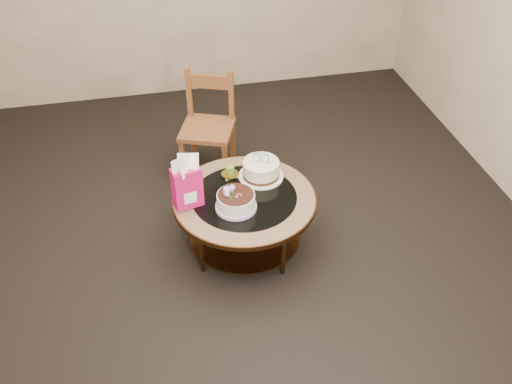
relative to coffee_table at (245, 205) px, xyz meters
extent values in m
plane|color=black|center=(0.00, 0.00, -0.38)|extent=(5.00, 5.00, 0.00)
cylinder|color=#513117|center=(0.35, 0.20, -0.17)|extent=(0.04, 0.04, 0.42)
cylinder|color=#513117|center=(-0.20, 0.35, -0.17)|extent=(0.04, 0.04, 0.42)
cylinder|color=#513117|center=(-0.35, -0.20, -0.17)|extent=(0.04, 0.04, 0.42)
cylinder|color=#513117|center=(0.20, -0.35, -0.17)|extent=(0.04, 0.04, 0.42)
cylinder|color=#513117|center=(0.00, 0.00, -0.28)|extent=(0.82, 0.82, 0.02)
cylinder|color=#513117|center=(0.00, 0.00, 0.05)|extent=(1.02, 1.02, 0.04)
cylinder|color=#9A7955|center=(0.00, 0.00, 0.07)|extent=(1.00, 1.00, 0.01)
cylinder|color=black|center=(0.00, 0.00, 0.08)|extent=(0.74, 0.74, 0.01)
cylinder|color=#C79FE1|center=(-0.08, -0.11, 0.09)|extent=(0.28, 0.28, 0.02)
cylinder|color=white|center=(-0.08, -0.11, 0.14)|extent=(0.26, 0.26, 0.12)
cylinder|color=black|center=(-0.08, -0.11, 0.20)|extent=(0.24, 0.24, 0.01)
sphere|color=#C79FE1|center=(-0.13, -0.07, 0.22)|extent=(0.05, 0.05, 0.05)
sphere|color=#C79FE1|center=(-0.09, -0.06, 0.22)|extent=(0.04, 0.04, 0.04)
sphere|color=#C79FE1|center=(-0.14, -0.11, 0.22)|extent=(0.04, 0.04, 0.04)
cone|color=#20782F|center=(-0.10, -0.09, 0.21)|extent=(0.03, 0.04, 0.02)
cone|color=#20782F|center=(-0.16, -0.09, 0.21)|extent=(0.04, 0.04, 0.02)
cone|color=#20782F|center=(-0.08, -0.04, 0.21)|extent=(0.04, 0.03, 0.02)
cone|color=#20782F|center=(-0.12, -0.14, 0.21)|extent=(0.04, 0.04, 0.02)
cylinder|color=white|center=(0.16, 0.20, 0.09)|extent=(0.33, 0.33, 0.01)
cylinder|color=#411F12|center=(0.16, 0.20, 0.10)|extent=(0.27, 0.27, 0.02)
cylinder|color=beige|center=(0.16, 0.20, 0.16)|extent=(0.26, 0.26, 0.10)
cube|color=#52C056|center=(0.14, 0.21, 0.25)|extent=(0.05, 0.03, 0.07)
cube|color=white|center=(0.14, 0.21, 0.25)|extent=(0.04, 0.03, 0.06)
cube|color=#4591ED|center=(0.19, 0.19, 0.25)|extent=(0.05, 0.03, 0.07)
cube|color=white|center=(0.19, 0.19, 0.25)|extent=(0.04, 0.03, 0.06)
cube|color=#D01373|center=(-0.39, 0.00, 0.23)|extent=(0.21, 0.15, 0.30)
cube|color=white|center=(-0.39, 0.00, 0.18)|extent=(0.11, 0.13, 0.09)
cube|color=#CBB153|center=(-0.05, 0.26, 0.08)|extent=(0.12, 0.12, 0.01)
cylinder|color=gold|center=(-0.05, 0.26, 0.09)|extent=(0.13, 0.13, 0.01)
cylinder|color=olive|center=(-0.05, 0.26, 0.13)|extent=(0.06, 0.06, 0.06)
cylinder|color=black|center=(-0.05, 0.26, 0.17)|extent=(0.00, 0.00, 0.01)
cube|color=brown|center=(-0.12, 0.95, 0.07)|extent=(0.53, 0.53, 0.04)
cube|color=brown|center=(-0.35, 0.85, -0.16)|extent=(0.05, 0.05, 0.44)
cube|color=brown|center=(-0.02, 0.72, -0.16)|extent=(0.05, 0.05, 0.44)
cube|color=brown|center=(-0.23, 1.18, -0.16)|extent=(0.05, 0.05, 0.44)
cube|color=brown|center=(0.11, 1.05, -0.16)|extent=(0.05, 0.05, 0.44)
cube|color=brown|center=(-0.23, 1.18, 0.29)|extent=(0.05, 0.05, 0.45)
cube|color=brown|center=(0.11, 1.05, 0.29)|extent=(0.05, 0.05, 0.45)
cube|color=brown|center=(-0.06, 1.12, 0.41)|extent=(0.34, 0.15, 0.12)
camera|label=1|loc=(-0.58, -3.06, 2.59)|focal=40.00mm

